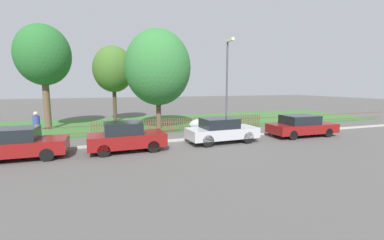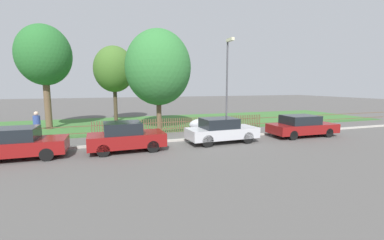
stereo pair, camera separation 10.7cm
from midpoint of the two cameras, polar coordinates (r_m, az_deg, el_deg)
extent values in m
plane|color=#565451|center=(15.73, 1.88, -4.44)|extent=(120.00, 120.00, 0.00)
cube|color=#B2ADA3|center=(15.81, 1.75, -4.16)|extent=(40.49, 0.20, 0.12)
cube|color=#3D7033|center=(23.41, -5.19, -0.45)|extent=(40.49, 10.23, 0.01)
cube|color=brown|center=(18.51, -1.47, -1.70)|extent=(40.49, 0.03, 0.05)
cube|color=brown|center=(18.45, -1.47, -0.33)|extent=(40.49, 0.03, 0.05)
cube|color=brown|center=(17.65, -21.20, -1.95)|extent=(0.06, 0.03, 1.02)
cube|color=brown|center=(17.64, -20.69, -1.93)|extent=(0.06, 0.03, 1.02)
cube|color=brown|center=(17.64, -20.18, -1.91)|extent=(0.06, 0.03, 1.02)
cube|color=brown|center=(17.63, -19.66, -1.89)|extent=(0.06, 0.03, 1.02)
cube|color=brown|center=(17.63, -19.15, -1.86)|extent=(0.06, 0.03, 1.02)
cube|color=brown|center=(17.63, -18.63, -1.84)|extent=(0.06, 0.03, 1.02)
cube|color=brown|center=(17.63, -18.12, -1.82)|extent=(0.06, 0.03, 1.02)
cube|color=brown|center=(17.63, -17.61, -1.80)|extent=(0.06, 0.03, 1.02)
cube|color=brown|center=(17.64, -17.09, -1.78)|extent=(0.06, 0.03, 1.02)
cube|color=brown|center=(17.64, -16.58, -1.75)|extent=(0.06, 0.03, 1.02)
cube|color=brown|center=(17.65, -16.07, -1.73)|extent=(0.06, 0.03, 1.02)
cube|color=brown|center=(17.66, -15.55, -1.71)|extent=(0.06, 0.03, 1.02)
cube|color=brown|center=(17.67, -15.04, -1.68)|extent=(0.06, 0.03, 1.02)
cube|color=brown|center=(17.68, -14.53, -1.66)|extent=(0.06, 0.03, 1.02)
cube|color=brown|center=(17.69, -14.02, -1.64)|extent=(0.06, 0.03, 1.02)
cube|color=brown|center=(17.70, -13.51, -1.61)|extent=(0.06, 0.03, 1.02)
cube|color=brown|center=(17.72, -13.00, -1.59)|extent=(0.06, 0.03, 1.02)
cube|color=brown|center=(17.73, -12.49, -1.57)|extent=(0.06, 0.03, 1.02)
cube|color=brown|center=(17.75, -11.98, -1.54)|extent=(0.06, 0.03, 1.02)
cube|color=brown|center=(17.77, -11.48, -1.52)|extent=(0.06, 0.03, 1.02)
cube|color=brown|center=(17.79, -10.97, -1.50)|extent=(0.06, 0.03, 1.02)
cube|color=brown|center=(17.81, -10.47, -1.47)|extent=(0.06, 0.03, 1.02)
cube|color=brown|center=(17.83, -9.97, -1.45)|extent=(0.06, 0.03, 1.02)
cube|color=brown|center=(17.86, -9.46, -1.42)|extent=(0.06, 0.03, 1.02)
cube|color=brown|center=(17.88, -8.96, -1.40)|extent=(0.06, 0.03, 1.02)
cube|color=brown|center=(17.91, -8.47, -1.38)|extent=(0.06, 0.03, 1.02)
cube|color=brown|center=(17.94, -7.97, -1.35)|extent=(0.06, 0.03, 1.02)
cube|color=brown|center=(17.97, -7.47, -1.33)|extent=(0.06, 0.03, 1.02)
cube|color=brown|center=(18.00, -6.98, -1.30)|extent=(0.06, 0.03, 1.02)
cube|color=brown|center=(18.03, -6.49, -1.28)|extent=(0.06, 0.03, 1.02)
cube|color=brown|center=(18.07, -6.00, -1.26)|extent=(0.06, 0.03, 1.02)
cube|color=brown|center=(18.10, -5.51, -1.23)|extent=(0.06, 0.03, 1.02)
cube|color=brown|center=(18.14, -5.02, -1.21)|extent=(0.06, 0.03, 1.02)
cube|color=brown|center=(18.18, -4.54, -1.18)|extent=(0.06, 0.03, 1.02)
cube|color=brown|center=(18.22, -4.06, -1.16)|extent=(0.06, 0.03, 1.02)
cube|color=brown|center=(18.26, -3.58, -1.14)|extent=(0.06, 0.03, 1.02)
cube|color=brown|center=(18.30, -3.10, -1.11)|extent=(0.06, 0.03, 1.02)
cube|color=brown|center=(18.34, -2.62, -1.09)|extent=(0.06, 0.03, 1.02)
cube|color=brown|center=(18.39, -2.15, -1.07)|extent=(0.06, 0.03, 1.02)
cube|color=brown|center=(18.43, -1.68, -1.04)|extent=(0.06, 0.03, 1.02)
cube|color=brown|center=(18.48, -1.21, -1.02)|extent=(0.06, 0.03, 1.02)
cube|color=brown|center=(18.53, -0.74, -0.99)|extent=(0.06, 0.03, 1.02)
cube|color=brown|center=(18.58, -0.28, -0.97)|extent=(0.06, 0.03, 1.02)
cube|color=brown|center=(18.63, 0.18, -0.95)|extent=(0.06, 0.03, 1.02)
cube|color=brown|center=(18.68, 0.64, -0.92)|extent=(0.06, 0.03, 1.02)
cube|color=brown|center=(18.73, 1.10, -0.90)|extent=(0.06, 0.03, 1.02)
cube|color=brown|center=(18.79, 1.55, -0.88)|extent=(0.06, 0.03, 1.02)
cube|color=brown|center=(18.84, 2.00, -0.85)|extent=(0.06, 0.03, 1.02)
cube|color=brown|center=(18.90, 2.45, -0.83)|extent=(0.06, 0.03, 1.02)
cube|color=brown|center=(18.95, 2.90, -0.81)|extent=(0.06, 0.03, 1.02)
cube|color=brown|center=(19.01, 3.34, -0.78)|extent=(0.06, 0.03, 1.02)
cube|color=brown|center=(19.07, 3.78, -0.76)|extent=(0.06, 0.03, 1.02)
cube|color=brown|center=(19.13, 4.22, -0.74)|extent=(0.06, 0.03, 1.02)
cube|color=brown|center=(19.20, 4.65, -0.71)|extent=(0.06, 0.03, 1.02)
cube|color=brown|center=(19.26, 5.08, -0.69)|extent=(0.06, 0.03, 1.02)
cube|color=brown|center=(19.32, 5.51, -0.67)|extent=(0.06, 0.03, 1.02)
cube|color=brown|center=(19.39, 5.94, -0.65)|extent=(0.06, 0.03, 1.02)
cube|color=brown|center=(19.45, 6.36, -0.62)|extent=(0.06, 0.03, 1.02)
cube|color=brown|center=(19.52, 6.78, -0.60)|extent=(0.06, 0.03, 1.02)
cube|color=brown|center=(19.59, 7.20, -0.58)|extent=(0.06, 0.03, 1.02)
cube|color=brown|center=(19.66, 7.61, -0.56)|extent=(0.06, 0.03, 1.02)
cube|color=brown|center=(19.73, 8.02, -0.54)|extent=(0.06, 0.03, 1.02)
cube|color=brown|center=(19.80, 8.43, -0.52)|extent=(0.06, 0.03, 1.02)
cube|color=brown|center=(19.87, 8.84, -0.49)|extent=(0.06, 0.03, 1.02)
cube|color=brown|center=(19.95, 9.24, -0.47)|extent=(0.06, 0.03, 1.02)
cube|color=brown|center=(20.02, 9.64, -0.45)|extent=(0.06, 0.03, 1.02)
cube|color=brown|center=(20.10, 10.04, -0.43)|extent=(0.06, 0.03, 1.02)
cube|color=brown|center=(20.17, 10.43, -0.41)|extent=(0.06, 0.03, 1.02)
cube|color=brown|center=(20.25, 10.82, -0.39)|extent=(0.06, 0.03, 1.02)
cube|color=brown|center=(20.33, 11.21, -0.37)|extent=(0.06, 0.03, 1.02)
cube|color=brown|center=(20.41, 11.59, -0.35)|extent=(0.06, 0.03, 1.02)
cube|color=brown|center=(20.49, 11.98, -0.33)|extent=(0.06, 0.03, 1.02)
cube|color=brown|center=(20.57, 12.35, -0.31)|extent=(0.06, 0.03, 1.02)
cube|color=brown|center=(20.65, 12.73, -0.29)|extent=(0.06, 0.03, 1.02)
cube|color=brown|center=(20.74, 13.10, -0.27)|extent=(0.06, 0.03, 1.02)
cube|color=brown|center=(20.82, 13.47, -0.25)|extent=(0.06, 0.03, 1.02)
cube|color=brown|center=(20.90, 13.84, -0.23)|extent=(0.06, 0.03, 1.02)
cube|color=brown|center=(20.99, 14.20, -0.21)|extent=(0.06, 0.03, 1.02)
cube|color=brown|center=(21.08, 14.56, -0.19)|extent=(0.06, 0.03, 1.02)
cube|color=brown|center=(21.16, 14.92, -0.17)|extent=(0.06, 0.03, 1.02)
cube|color=maroon|center=(14.00, -33.71, -4.94)|extent=(3.90, 1.81, 0.61)
cube|color=black|center=(13.95, -34.66, -2.58)|extent=(1.87, 1.62, 0.57)
cylinder|color=black|center=(14.58, -28.21, -5.16)|extent=(0.58, 0.14, 0.58)
cylinder|color=black|center=(13.00, -29.39, -6.71)|extent=(0.58, 0.14, 0.58)
cube|color=maroon|center=(13.44, -14.06, -4.23)|extent=(3.81, 1.86, 0.65)
cube|color=black|center=(13.31, -14.95, -1.70)|extent=(1.85, 1.63, 0.57)
cylinder|color=black|center=(14.44, -9.78, -4.43)|extent=(0.60, 0.16, 0.60)
cylinder|color=black|center=(12.90, -8.44, -5.86)|extent=(0.60, 0.16, 0.60)
cylinder|color=black|center=(14.21, -19.08, -4.95)|extent=(0.60, 0.16, 0.60)
cylinder|color=black|center=(12.64, -18.88, -6.48)|extent=(0.60, 0.16, 0.60)
cube|color=#BCBCC1|center=(15.01, 6.90, -2.82)|extent=(4.16, 1.84, 0.59)
cube|color=black|center=(14.82, 6.23, -0.68)|extent=(2.02, 1.59, 0.56)
cylinder|color=black|center=(16.33, 9.55, -2.89)|extent=(0.68, 0.17, 0.67)
cylinder|color=black|center=(15.04, 12.56, -3.87)|extent=(0.68, 0.17, 0.67)
cylinder|color=black|center=(15.22, 1.27, -3.56)|extent=(0.68, 0.17, 0.67)
cylinder|color=black|center=(13.82, 3.72, -4.72)|extent=(0.68, 0.17, 0.67)
cube|color=maroon|center=(18.26, 23.47, -1.66)|extent=(4.45, 1.90, 0.58)
cube|color=black|center=(18.04, 23.04, 0.07)|extent=(2.15, 1.67, 0.56)
cylinder|color=black|center=(19.82, 24.83, -1.77)|extent=(0.59, 0.15, 0.59)
cylinder|color=black|center=(18.64, 28.29, -2.53)|extent=(0.59, 0.15, 0.59)
cylinder|color=black|center=(18.10, 18.42, -2.29)|extent=(0.59, 0.15, 0.59)
cylinder|color=black|center=(16.80, 21.77, -3.19)|extent=(0.59, 0.15, 0.59)
cylinder|color=black|center=(18.11, 4.33, -1.96)|extent=(0.56, 0.14, 0.55)
cylinder|color=black|center=(17.72, 0.25, -2.16)|extent=(0.56, 0.14, 0.55)
ellipsoid|color=#9EA0A8|center=(17.85, 2.31, -0.97)|extent=(1.80, 0.74, 0.82)
ellipsoid|color=#9EA0A8|center=(17.94, 3.59, -0.22)|extent=(0.46, 0.81, 0.38)
cylinder|color=brown|center=(22.26, -29.33, 3.74)|extent=(0.48, 0.48, 4.31)
ellipsoid|color=#286B2D|center=(22.34, -29.91, 12.40)|extent=(3.86, 3.86, 4.44)
cylinder|color=#473828|center=(24.62, -16.54, 3.90)|extent=(0.34, 0.34, 3.63)
ellipsoid|color=#426B28|center=(24.62, -16.81, 10.77)|extent=(3.60, 3.60, 4.14)
cylinder|color=brown|center=(19.80, -7.21, 2.52)|extent=(0.38, 0.38, 3.09)
ellipsoid|color=#337A38|center=(19.77, -7.36, 11.49)|extent=(4.90, 4.90, 5.64)
cylinder|color=black|center=(17.10, -31.33, -3.06)|extent=(0.17, 0.17, 0.90)
cylinder|color=black|center=(17.11, -30.46, -2.99)|extent=(0.17, 0.17, 0.90)
cylinder|color=#334C93|center=(16.99, -31.08, -0.36)|extent=(0.46, 0.46, 0.71)
sphere|color=beige|center=(16.94, -31.19, 1.23)|extent=(0.24, 0.24, 0.24)
cylinder|color=#47474C|center=(16.84, 7.92, 6.60)|extent=(0.11, 0.11, 6.01)
cube|color=beige|center=(16.77, 8.69, 17.24)|extent=(0.20, 0.76, 0.18)
camera|label=1|loc=(0.05, -89.81, 0.03)|focal=24.00mm
camera|label=2|loc=(0.05, 90.19, -0.03)|focal=24.00mm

